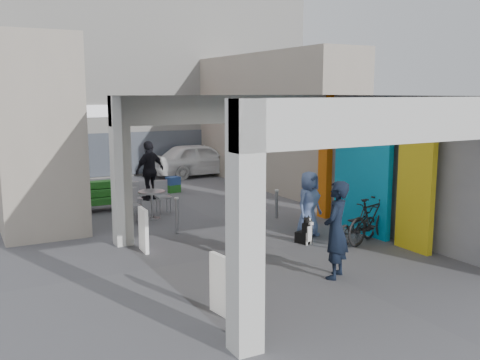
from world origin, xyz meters
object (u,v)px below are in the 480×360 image
produce_stand (104,199)px  man_crates (150,170)px  bicycle_front (357,226)px  bicycle_rear (371,220)px  cafe_set (144,205)px  border_collie (306,232)px  man_elderly (309,204)px  white_van (200,159)px  man_with_dog (336,230)px  man_back_turned (253,217)px

produce_stand → man_crates: size_ratio=0.68×
bicycle_front → bicycle_rear: bicycle_rear is taller
cafe_set → bicycle_rear: (3.96, -5.12, 0.21)m
border_collie → man_crates: (-1.53, 6.83, 0.71)m
man_elderly → bicycle_rear: 1.56m
man_elderly → man_crates: 6.60m
border_collie → white_van: (2.08, 10.82, 0.43)m
man_with_dog → man_back_turned: bearing=-101.1°
bicycle_rear → bicycle_front: bearing=66.6°
border_collie → bicycle_rear: size_ratio=0.38×
white_van → bicycle_front: bearing=174.8°
man_with_dog → bicycle_rear: bearing=178.4°
cafe_set → bicycle_front: (3.56, -5.07, 0.10)m
bicycle_front → produce_stand: bearing=16.4°
bicycle_front → man_elderly: bearing=10.4°
produce_stand → man_elderly: bearing=-57.5°
white_van → man_back_turned: bearing=161.3°
cafe_set → man_elderly: man_elderly is taller
man_back_turned → man_elderly: 2.34m
man_crates → bicycle_rear: size_ratio=1.07×
man_elderly → bicycle_front: (0.59, -1.12, -0.38)m
cafe_set → man_back_turned: bearing=-80.4°
man_with_dog → man_crates: man_crates is taller
produce_stand → bicycle_rear: bearing=-56.5°
man_elderly → bicycle_front: bearing=-81.7°
man_crates → white_van: bearing=-155.1°
man_with_dog → white_van: (2.94, 13.02, -0.24)m
man_crates → produce_stand: bearing=3.9°
bicycle_rear → man_crates: bearing=6.4°
bicycle_front → bicycle_rear: (0.40, -0.06, 0.11)m
man_elderly → man_crates: (-1.99, 6.29, 0.17)m
man_with_dog → man_elderly: 3.04m
bicycle_rear → white_van: size_ratio=0.44×
border_collie → cafe_set: bearing=98.0°
man_back_turned → bicycle_rear: size_ratio=0.99×
man_back_turned → man_crates: bearing=64.9°
produce_stand → man_back_turned: size_ratio=0.73×
man_back_turned → bicycle_front: (2.74, -0.18, -0.48)m
man_elderly → bicycle_front: man_elderly is taller
border_collie → man_back_turned: size_ratio=0.38×
man_crates → man_elderly: bearing=84.6°
produce_stand → border_collie: (3.32, -5.92, -0.07)m
man_elderly → man_with_dog: bearing=-135.5°
border_collie → man_crates: 7.04m
cafe_set → man_with_dog: (1.65, -6.69, 0.61)m
border_collie → bicycle_rear: (1.45, -0.63, 0.28)m
produce_stand → man_elderly: size_ratio=0.82×
man_crates → bicycle_rear: bearing=88.8°
white_van → man_with_dog: bearing=167.2°
cafe_set → bicycle_front: bearing=-54.9°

